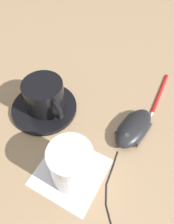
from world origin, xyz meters
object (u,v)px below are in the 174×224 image
object	(u,v)px
coffee_cup	(45,96)
pen	(160,93)
drinking_glass	(71,165)
computer_mouse	(134,128)
saucer	(44,108)

from	to	relation	value
coffee_cup	pen	bearing A→B (deg)	-154.89
drinking_glass	pen	world-z (taller)	drinking_glass
computer_mouse	saucer	bearing A→B (deg)	-1.66
coffee_cup	drinking_glass	world-z (taller)	drinking_glass
saucer	drinking_glass	distance (m)	0.18
coffee_cup	pen	world-z (taller)	coffee_cup
computer_mouse	drinking_glass	distance (m)	0.16
coffee_cup	pen	distance (m)	0.28
saucer	pen	world-z (taller)	saucer
saucer	drinking_glass	xyz separation A→B (m)	(-0.11, 0.14, 0.04)
saucer	drinking_glass	world-z (taller)	drinking_glass
coffee_cup	computer_mouse	xyz separation A→B (m)	(-0.21, 0.01, -0.03)
coffee_cup	saucer	bearing A→B (deg)	34.31
computer_mouse	drinking_glass	bearing A→B (deg)	53.15
computer_mouse	pen	distance (m)	0.14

